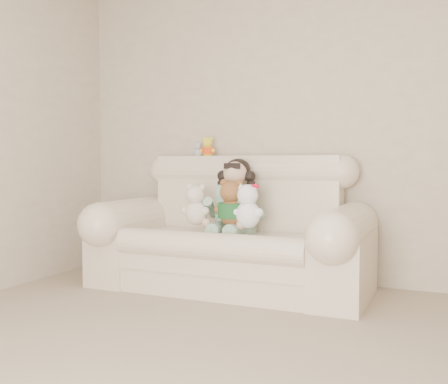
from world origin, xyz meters
The scene contains 8 objects.
wall_back centered at (0.00, 2.50, 1.30)m, with size 4.50×4.50×0.00m, color #B09F8C.
sofa centered at (-0.67, 2.00, 0.52)m, with size 2.10×0.95×1.03m, color #FFEACD, non-canonical shape.
seated_child centered at (-0.65, 2.08, 0.72)m, with size 0.36×0.43×0.59m, color #2A7B4A, non-canonical shape.
brown_teddy centered at (-0.61, 1.88, 0.70)m, with size 0.26×0.20×0.41m, color brown, non-canonical shape.
white_cat centered at (-0.46, 1.85, 0.69)m, with size 0.24×0.19×0.38m, color white, non-canonical shape.
cream_teddy centered at (-0.88, 1.85, 0.68)m, with size 0.23×0.18×0.37m, color beige, non-canonical shape.
yellow_mini_bear centered at (-1.02, 2.35, 1.12)m, with size 0.14×0.10×0.21m, color #FFF435, non-canonical shape.
grey_mini_plush centered at (-1.12, 2.36, 1.09)m, with size 0.11×0.08×0.17m, color #AAABB1, non-canonical shape.
Camera 1 is at (0.88, -1.62, 0.96)m, focal length 41.39 mm.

